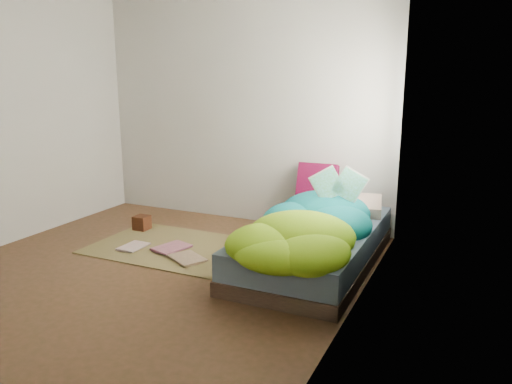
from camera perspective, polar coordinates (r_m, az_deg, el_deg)
ground at (r=4.49m, az=-11.53°, el=-8.67°), size 3.50×3.50×0.00m
room_walls at (r=4.17m, az=-12.37°, el=12.54°), size 3.54×3.54×2.62m
bed at (r=4.50m, az=6.70°, el=-6.12°), size 1.00×2.00×0.34m
duvet at (r=4.20m, az=5.88°, el=-2.64°), size 0.96×1.84×0.34m
rug at (r=4.99m, az=-9.20°, el=-6.24°), size 1.60×1.10×0.01m
pillow_floral at (r=4.94m, az=10.59°, el=-1.61°), size 0.67×0.49×0.14m
pillow_magenta at (r=5.26m, az=7.00°, el=0.97°), size 0.42×0.15×0.41m
open_book at (r=4.46m, az=9.47°, el=2.08°), size 0.42×0.21×0.25m
wooden_box at (r=5.58m, az=-12.91°, el=-3.43°), size 0.15×0.15×0.15m
floor_book_a at (r=5.09m, az=-14.73°, el=-5.90°), size 0.22×0.29×0.02m
floor_book_b at (r=5.00m, az=-10.52°, el=-5.98°), size 0.34×0.39×0.03m
floor_book_c at (r=4.57m, az=-9.21°, el=-7.83°), size 0.41×0.38×0.03m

